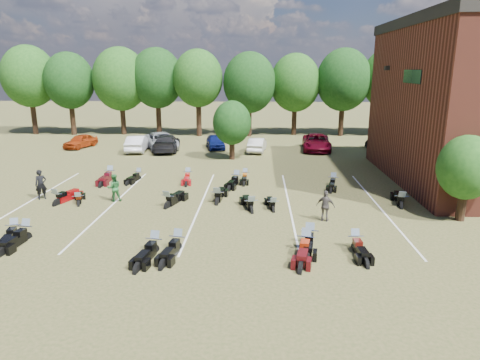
# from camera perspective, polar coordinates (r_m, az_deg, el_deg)

# --- Properties ---
(ground) EXTENTS (160.00, 160.00, 0.00)m
(ground) POSITION_cam_1_polar(r_m,az_deg,el_deg) (21.34, 1.73, -5.87)
(ground) COLOR brown
(ground) RESTS_ON ground
(car_0) EXTENTS (2.59, 4.09, 1.30)m
(car_0) POSITION_cam_1_polar(r_m,az_deg,el_deg) (44.39, -20.49, 4.89)
(car_0) COLOR #99300D
(car_0) RESTS_ON ground
(car_1) EXTENTS (1.94, 4.63, 1.49)m
(car_1) POSITION_cam_1_polar(r_m,az_deg,el_deg) (40.85, -13.49, 4.77)
(car_1) COLOR silver
(car_1) RESTS_ON ground
(car_2) EXTENTS (4.61, 6.12, 1.55)m
(car_2) POSITION_cam_1_polar(r_m,az_deg,el_deg) (41.60, -10.45, 5.15)
(car_2) COLOR #9B9EA4
(car_2) RESTS_ON ground
(car_3) EXTENTS (2.69, 5.53, 1.55)m
(car_3) POSITION_cam_1_polar(r_m,az_deg,el_deg) (40.47, -9.78, 4.92)
(car_3) COLOR black
(car_3) RESTS_ON ground
(car_4) EXTENTS (2.36, 4.15, 1.33)m
(car_4) POSITION_cam_1_polar(r_m,az_deg,el_deg) (41.22, -3.30, 5.13)
(car_4) COLOR #0B1551
(car_4) RESTS_ON ground
(car_5) EXTENTS (1.83, 4.11, 1.31)m
(car_5) POSITION_cam_1_polar(r_m,az_deg,el_deg) (39.58, 2.30, 4.72)
(car_5) COLOR #ADADA8
(car_5) RESTS_ON ground
(car_6) EXTENTS (2.91, 5.62, 1.51)m
(car_6) POSITION_cam_1_polar(r_m,az_deg,el_deg) (40.85, 10.16, 4.96)
(car_6) COLOR #5E0517
(car_6) RESTS_ON ground
(car_7) EXTENTS (3.37, 5.23, 1.41)m
(car_7) POSITION_cam_1_polar(r_m,az_deg,el_deg) (42.27, 18.82, 4.66)
(car_7) COLOR #3C3B41
(car_7) RESTS_ON ground
(person_black) EXTENTS (0.77, 0.71, 1.77)m
(person_black) POSITION_cam_1_polar(r_m,az_deg,el_deg) (27.63, -25.01, -0.56)
(person_black) COLOR black
(person_black) RESTS_ON ground
(person_green) EXTENTS (0.96, 0.86, 1.61)m
(person_green) POSITION_cam_1_polar(r_m,az_deg,el_deg) (25.72, -16.44, -1.00)
(person_green) COLOR #235D2A
(person_green) RESTS_ON ground
(person_grey) EXTENTS (1.01, 0.70, 1.59)m
(person_grey) POSITION_cam_1_polar(r_m,az_deg,el_deg) (21.89, 11.34, -3.42)
(person_grey) COLOR #504944
(person_grey) RESTS_ON ground
(motorcycle_0) EXTENTS (0.93, 2.43, 1.33)m
(motorcycle_0) POSITION_cam_1_polar(r_m,az_deg,el_deg) (21.72, -26.57, -7.12)
(motorcycle_0) COLOR black
(motorcycle_0) RESTS_ON ground
(motorcycle_1) EXTENTS (1.22, 2.33, 1.24)m
(motorcycle_1) POSITION_cam_1_polar(r_m,az_deg,el_deg) (22.23, -27.77, -6.78)
(motorcycle_1) COLOR black
(motorcycle_1) RESTS_ON ground
(motorcycle_2) EXTENTS (1.12, 2.41, 1.29)m
(motorcycle_2) POSITION_cam_1_polar(r_m,az_deg,el_deg) (18.57, -8.29, -9.27)
(motorcycle_2) COLOR black
(motorcycle_2) RESTS_ON ground
(motorcycle_3) EXTENTS (1.11, 2.45, 1.32)m
(motorcycle_3) POSITION_cam_1_polar(r_m,az_deg,el_deg) (18.49, -11.29, -9.52)
(motorcycle_3) COLOR black
(motorcycle_3) RESTS_ON ground
(motorcycle_4) EXTENTS (1.13, 2.52, 1.35)m
(motorcycle_4) POSITION_cam_1_polar(r_m,az_deg,el_deg) (19.19, 9.21, -8.49)
(motorcycle_4) COLOR black
(motorcycle_4) RESTS_ON ground
(motorcycle_5) EXTENTS (0.83, 2.26, 1.24)m
(motorcycle_5) POSITION_cam_1_polar(r_m,az_deg,el_deg) (19.12, 15.04, -8.92)
(motorcycle_5) COLOR black
(motorcycle_5) RESTS_ON ground
(motorcycle_6) EXTENTS (1.30, 2.64, 1.41)m
(motorcycle_6) POSITION_cam_1_polar(r_m,az_deg,el_deg) (18.45, 8.70, -9.45)
(motorcycle_6) COLOR #3E080B
(motorcycle_6) RESTS_ON ground
(motorcycle_7) EXTENTS (1.46, 2.57, 1.37)m
(motorcycle_7) POSITION_cam_1_polar(r_m,az_deg,el_deg) (26.33, -23.14, -3.07)
(motorcycle_7) COLOR maroon
(motorcycle_7) RESTS_ON ground
(motorcycle_8) EXTENTS (1.24, 2.10, 1.12)m
(motorcycle_8) POSITION_cam_1_polar(r_m,az_deg,el_deg) (25.79, -20.69, -3.18)
(motorcycle_8) COLOR black
(motorcycle_8) RESTS_ON ground
(motorcycle_9) EXTENTS (1.51, 2.61, 1.39)m
(motorcycle_9) POSITION_cam_1_polar(r_m,az_deg,el_deg) (24.10, -9.59, -3.64)
(motorcycle_9) COLOR black
(motorcycle_9) RESTS_ON ground
(motorcycle_10) EXTENTS (0.99, 2.55, 1.39)m
(motorcycle_10) POSITION_cam_1_polar(r_m,az_deg,el_deg) (24.44, -3.04, -3.18)
(motorcycle_10) COLOR black
(motorcycle_10) RESTS_ON ground
(motorcycle_11) EXTENTS (1.25, 2.44, 1.30)m
(motorcycle_11) POSITION_cam_1_polar(r_m,az_deg,el_deg) (23.06, 1.49, -4.28)
(motorcycle_11) COLOR black
(motorcycle_11) RESTS_ON ground
(motorcycle_12) EXTENTS (0.89, 2.06, 1.11)m
(motorcycle_12) POSITION_cam_1_polar(r_m,az_deg,el_deg) (23.25, 4.42, -4.16)
(motorcycle_12) COLOR black
(motorcycle_12) RESTS_ON ground
(motorcycle_13) EXTENTS (1.14, 2.50, 1.34)m
(motorcycle_13) POSITION_cam_1_polar(r_m,az_deg,el_deg) (25.38, 20.63, -3.46)
(motorcycle_13) COLOR black
(motorcycle_13) RESTS_ON ground
(motorcycle_14) EXTENTS (0.79, 2.48, 1.38)m
(motorcycle_14) POSITION_cam_1_polar(r_m,az_deg,el_deg) (30.89, -16.90, 0.00)
(motorcycle_14) COLOR #42090F
(motorcycle_14) RESTS_ON ground
(motorcycle_15) EXTENTS (0.84, 2.19, 1.20)m
(motorcycle_15) POSITION_cam_1_polar(r_m,az_deg,el_deg) (29.74, -6.93, -0.01)
(motorcycle_15) COLOR maroon
(motorcycle_15) RESTS_ON ground
(motorcycle_16) EXTENTS (1.08, 2.13, 1.13)m
(motorcycle_16) POSITION_cam_1_polar(r_m,az_deg,el_deg) (30.48, -13.36, 0.05)
(motorcycle_16) COLOR black
(motorcycle_16) RESTS_ON ground
(motorcycle_17) EXTENTS (0.69, 2.05, 1.14)m
(motorcycle_17) POSITION_cam_1_polar(r_m,az_deg,el_deg) (29.55, 0.68, -0.00)
(motorcycle_17) COLOR black
(motorcycle_17) RESTS_ON ground
(motorcycle_18) EXTENTS (1.24, 2.45, 1.31)m
(motorcycle_18) POSITION_cam_1_polar(r_m,az_deg,el_deg) (28.52, -0.50, -0.54)
(motorcycle_18) COLOR black
(motorcycle_18) RESTS_ON ground
(motorcycle_20) EXTENTS (1.21, 2.30, 1.23)m
(motorcycle_20) POSITION_cam_1_polar(r_m,az_deg,el_deg) (28.71, 12.28, -0.79)
(motorcycle_20) COLOR black
(motorcycle_20) RESTS_ON ground
(tree_line) EXTENTS (56.00, 6.00, 9.79)m
(tree_line) POSITION_cam_1_polar(r_m,az_deg,el_deg) (49.02, 1.10, 13.30)
(tree_line) COLOR black
(tree_line) RESTS_ON ground
(young_tree_near_building) EXTENTS (2.80, 2.80, 4.16)m
(young_tree_near_building) POSITION_cam_1_polar(r_m,az_deg,el_deg) (23.84, 27.97, 1.48)
(young_tree_near_building) COLOR black
(young_tree_near_building) RESTS_ON ground
(young_tree_midfield) EXTENTS (3.20, 3.20, 4.70)m
(young_tree_midfield) POSITION_cam_1_polar(r_m,az_deg,el_deg) (35.83, -1.09, 7.63)
(young_tree_midfield) COLOR black
(young_tree_midfield) RESTS_ON ground
(parking_lines) EXTENTS (20.10, 14.00, 0.01)m
(parking_lines) POSITION_cam_1_polar(r_m,az_deg,el_deg) (24.39, -5.24, -3.25)
(parking_lines) COLOR silver
(parking_lines) RESTS_ON ground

